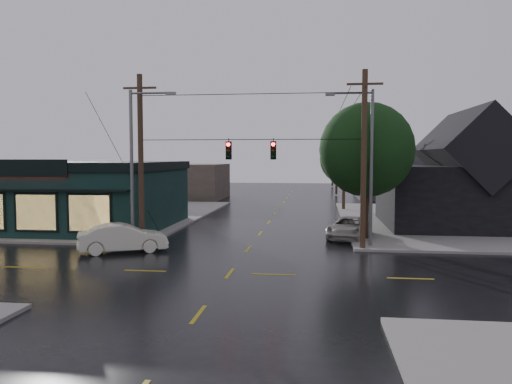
# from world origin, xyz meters

# --- Properties ---
(ground_plane) EXTENTS (160.00, 160.00, 0.00)m
(ground_plane) POSITION_xyz_m (0.00, 0.00, 0.00)
(ground_plane) COLOR black
(sidewalk_nw) EXTENTS (28.00, 28.00, 0.15)m
(sidewalk_nw) POSITION_xyz_m (-20.00, 20.00, 0.07)
(sidewalk_nw) COLOR gray
(sidewalk_nw) RESTS_ON ground
(pizza_shop) EXTENTS (16.30, 12.34, 4.90)m
(pizza_shop) POSITION_xyz_m (-15.00, 12.94, 2.56)
(pizza_shop) COLOR black
(pizza_shop) RESTS_ON ground
(ne_building) EXTENTS (12.60, 11.60, 8.75)m
(ne_building) POSITION_xyz_m (15.00, 17.00, 4.47)
(ne_building) COLOR black
(ne_building) RESTS_ON ground
(corner_tree) EXTENTS (5.98, 5.98, 8.60)m
(corner_tree) POSITION_xyz_m (7.00, 10.14, 5.73)
(corner_tree) COLOR black
(corner_tree) RESTS_ON ground
(utility_pole_nw) EXTENTS (2.00, 0.32, 10.15)m
(utility_pole_nw) POSITION_xyz_m (-6.50, 6.50, 0.00)
(utility_pole_nw) COLOR #352417
(utility_pole_nw) RESTS_ON ground
(utility_pole_ne) EXTENTS (2.00, 0.32, 10.15)m
(utility_pole_ne) POSITION_xyz_m (6.50, 6.50, 0.00)
(utility_pole_ne) COLOR #352417
(utility_pole_ne) RESTS_ON ground
(utility_pole_far_a) EXTENTS (2.00, 0.32, 9.65)m
(utility_pole_far_a) POSITION_xyz_m (6.50, 28.00, 0.00)
(utility_pole_far_a) COLOR #352417
(utility_pole_far_a) RESTS_ON ground
(utility_pole_far_b) EXTENTS (2.00, 0.32, 9.15)m
(utility_pole_far_b) POSITION_xyz_m (6.50, 48.00, 0.00)
(utility_pole_far_b) COLOR #352417
(utility_pole_far_b) RESTS_ON ground
(utility_pole_far_c) EXTENTS (2.00, 0.32, 9.15)m
(utility_pole_far_c) POSITION_xyz_m (6.50, 68.00, 0.00)
(utility_pole_far_c) COLOR #352417
(utility_pole_far_c) RESTS_ON ground
(span_signal_assembly) EXTENTS (13.00, 0.48, 1.23)m
(span_signal_assembly) POSITION_xyz_m (0.10, 6.50, 5.70)
(span_signal_assembly) COLOR black
(span_signal_assembly) RESTS_ON ground
(streetlight_nw) EXTENTS (5.40, 0.30, 9.15)m
(streetlight_nw) POSITION_xyz_m (-6.80, 5.80, 0.00)
(streetlight_nw) COLOR #5E5F62
(streetlight_nw) RESTS_ON ground
(streetlight_ne) EXTENTS (5.40, 0.30, 9.15)m
(streetlight_ne) POSITION_xyz_m (7.00, 7.20, 0.00)
(streetlight_ne) COLOR #5E5F62
(streetlight_ne) RESTS_ON ground
(bg_building_west) EXTENTS (12.00, 10.00, 4.40)m
(bg_building_west) POSITION_xyz_m (-14.00, 40.00, 2.20)
(bg_building_west) COLOR #41362F
(bg_building_west) RESTS_ON ground
(bg_building_east) EXTENTS (14.00, 12.00, 5.60)m
(bg_building_east) POSITION_xyz_m (16.00, 45.00, 2.80)
(bg_building_east) COLOR #2A2A2F
(bg_building_east) RESTS_ON ground
(sedan_cream) EXTENTS (5.10, 3.56, 1.59)m
(sedan_cream) POSITION_xyz_m (-6.78, 4.28, 0.80)
(sedan_cream) COLOR beige
(sedan_cream) RESTS_ON ground
(suv_silver) EXTENTS (3.49, 5.42, 1.39)m
(suv_silver) POSITION_xyz_m (6.00, 10.65, 0.69)
(suv_silver) COLOR #A6A299
(suv_silver) RESTS_ON ground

